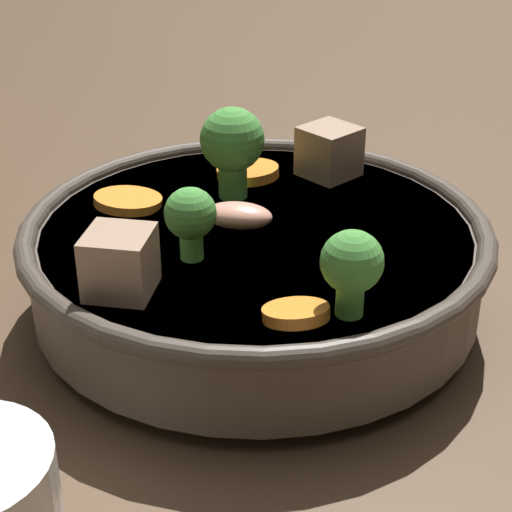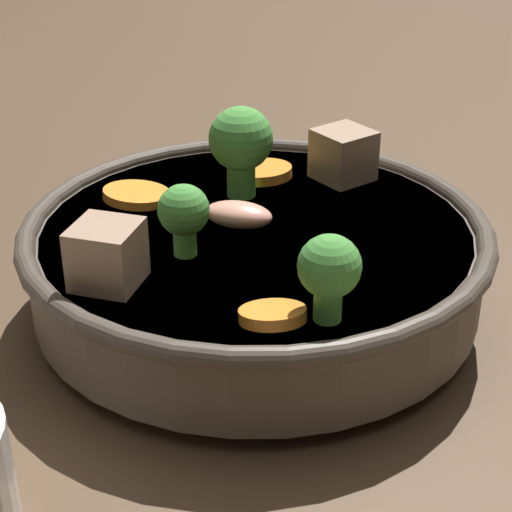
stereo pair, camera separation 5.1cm
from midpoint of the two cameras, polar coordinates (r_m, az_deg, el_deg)
name	(u,v)px [view 2 (the right image)]	position (r m, az deg, el deg)	size (l,w,h in m)	color
ground_plane	(256,310)	(0.53, 2.76, -3.71)	(3.00, 3.00, 0.00)	#4C3826
stirfry_bowl	(255,253)	(0.51, 2.83, 0.15)	(0.28, 0.28, 0.12)	#51473D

